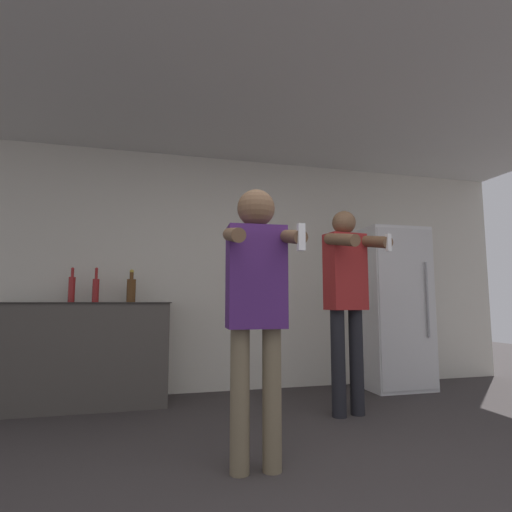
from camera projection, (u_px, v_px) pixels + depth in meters
The scene contains 9 objects.
wall_back at pixel (224, 272), 4.40m from camera, with size 7.00×0.06×2.55m.
ceiling_slab at pixel (254, 101), 3.25m from camera, with size 7.00×3.16×0.05m.
refrigerator at pixel (391, 307), 4.48m from camera, with size 0.69×0.66×1.76m.
counter at pixel (81, 354), 3.67m from camera, with size 1.59×0.60×0.94m.
bottle_amber_bourbon at pixel (72, 288), 3.78m from camera, with size 0.06×0.06×0.33m.
bottle_clear_vodka at pixel (131, 289), 3.92m from camera, with size 0.09×0.09×0.32m.
bottle_tall_gin at pixel (96, 289), 3.84m from camera, with size 0.06×0.06×0.33m.
person_woman_foreground at pixel (256, 294), 2.32m from camera, with size 0.42×0.52×1.62m.
person_man_side at pixel (347, 290), 3.43m from camera, with size 0.46×0.53×1.74m.
Camera 1 is at (-0.75, -1.68, 0.95)m, focal length 28.00 mm.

